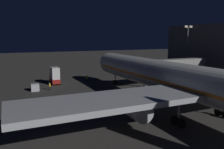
% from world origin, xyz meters
% --- Properties ---
extents(ground_plane, '(320.00, 320.00, 0.00)m').
position_xyz_m(ground_plane, '(0.00, 0.00, 0.00)').
color(ground_plane, '#383533').
extents(airliner_at_gate, '(51.37, 66.08, 17.99)m').
position_xyz_m(airliner_at_gate, '(0.00, 10.49, 5.16)').
color(airliner_at_gate, silver).
rests_on(airliner_at_gate, ground_plane).
extents(jet_bridge, '(20.18, 3.40, 6.79)m').
position_xyz_m(jet_bridge, '(-10.96, -9.98, 5.26)').
color(jet_bridge, '#9E9E99').
rests_on(jet_bridge, ground_plane).
extents(apron_floodlight_mast, '(2.90, 0.50, 15.42)m').
position_xyz_m(apron_floodlight_mast, '(-25.50, -18.91, 9.11)').
color(apron_floodlight_mast, '#59595E').
rests_on(apron_floodlight_mast, ground_plane).
extents(cargo_truck_aft, '(2.36, 4.59, 4.41)m').
position_xyz_m(cargo_truck_aft, '(13.77, -23.66, 2.15)').
color(cargo_truck_aft, maroon).
rests_on(cargo_truck_aft, ground_plane).
extents(baggage_container_mid_row, '(1.76, 1.70, 1.67)m').
position_xyz_m(baggage_container_mid_row, '(19.40, -17.75, 0.83)').
color(baggage_container_mid_row, '#B7BABF').
rests_on(baggage_container_mid_row, ground_plane).
extents(ground_crew_near_nose_gear, '(0.40, 0.40, 1.76)m').
position_xyz_m(ground_crew_near_nose_gear, '(5.06, -23.69, 0.97)').
color(ground_crew_near_nose_gear, black).
rests_on(ground_crew_near_nose_gear, ground_plane).
extents(ground_crew_marshaller_fwd, '(0.40, 0.40, 1.73)m').
position_xyz_m(ground_crew_marshaller_fwd, '(16.21, -17.10, 0.95)').
color(ground_crew_marshaller_fwd, black).
rests_on(ground_crew_marshaller_fwd, ground_plane).
extents(traffic_cone_nose_port, '(0.36, 0.36, 0.55)m').
position_xyz_m(traffic_cone_nose_port, '(-2.20, -21.85, 0.28)').
color(traffic_cone_nose_port, orange).
rests_on(traffic_cone_nose_port, ground_plane).
extents(traffic_cone_nose_starboard, '(0.36, 0.36, 0.55)m').
position_xyz_m(traffic_cone_nose_starboard, '(2.20, -21.85, 0.28)').
color(traffic_cone_nose_starboard, orange).
rests_on(traffic_cone_nose_starboard, ground_plane).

